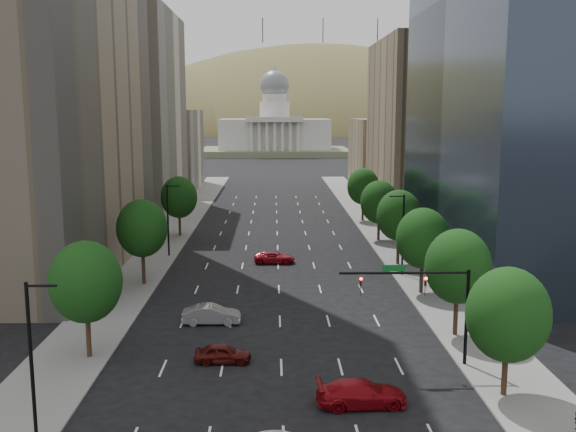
{
  "coord_description": "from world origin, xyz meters",
  "views": [
    {
      "loc": [
        -0.49,
        -12.84,
        17.88
      ],
      "look_at": [
        0.86,
        47.1,
        8.0
      ],
      "focal_mm": 40.0,
      "sensor_mm": 36.0,
      "label": 1
    }
  ],
  "objects": [
    {
      "name": "capitol",
      "position": [
        0.0,
        249.71,
        8.58
      ],
      "size": [
        60.0,
        40.0,
        35.2
      ],
      "color": "#596647",
      "rests_on": "ground"
    },
    {
      "name": "sidewalk_left",
      "position": [
        -15.5,
        60.0,
        0.07
      ],
      "size": [
        6.0,
        200.0,
        0.15
      ],
      "primitive_type": "cube",
      "color": "slate",
      "rests_on": "ground"
    },
    {
      "name": "car_red_near",
      "position": [
        4.84,
        23.95,
        0.81
      ],
      "size": [
        5.7,
        2.62,
        1.61
      ],
      "primitive_type": "imported",
      "rotation": [
        0.0,
        0.0,
        1.64
      ],
      "color": "maroon",
      "rests_on": "ground"
    },
    {
      "name": "traffic_signal",
      "position": [
        10.53,
        30.0,
        5.17
      ],
      "size": [
        9.12,
        0.4,
        7.38
      ],
      "color": "black",
      "rests_on": "ground"
    },
    {
      "name": "tree_left_1",
      "position": [
        -14.0,
        52.0,
        5.96
      ],
      "size": [
        5.2,
        5.2,
        8.97
      ],
      "color": "#382316",
      "rests_on": "ground"
    },
    {
      "name": "tree_right_2",
      "position": [
        14.0,
        48.0,
        5.6
      ],
      "size": [
        5.2,
        5.2,
        8.61
      ],
      "color": "#382316",
      "rests_on": "ground"
    },
    {
      "name": "tree_left_2",
      "position": [
        -14.0,
        78.0,
        5.68
      ],
      "size": [
        5.2,
        5.2,
        8.68
      ],
      "color": "#382316",
      "rests_on": "ground"
    },
    {
      "name": "parking_tan_right",
      "position": [
        25.0,
        100.0,
        15.0
      ],
      "size": [
        14.0,
        30.0,
        30.0
      ],
      "primitive_type": "cube",
      "color": "#8C7759",
      "rests_on": "ground"
    },
    {
      "name": "streetlight_rn",
      "position": [
        13.44,
        55.0,
        4.84
      ],
      "size": [
        1.7,
        0.2,
        9.0
      ],
      "color": "black",
      "rests_on": "ground"
    },
    {
      "name": "sidewalk_right",
      "position": [
        15.5,
        60.0,
        0.07
      ],
      "size": [
        6.0,
        200.0,
        0.15
      ],
      "primitive_type": "cube",
      "color": "slate",
      "rests_on": "ground"
    },
    {
      "name": "tree_right_4",
      "position": [
        14.0,
        74.0,
        5.46
      ],
      "size": [
        5.2,
        5.2,
        8.46
      ],
      "color": "#382316",
      "rests_on": "ground"
    },
    {
      "name": "streetlight_ln",
      "position": [
        -13.44,
        65.0,
        4.84
      ],
      "size": [
        1.7,
        0.2,
        9.0
      ],
      "color": "black",
      "rests_on": "ground"
    },
    {
      "name": "tree_right_0",
      "position": [
        14.0,
        25.0,
        5.39
      ],
      "size": [
        5.2,
        5.2,
        8.39
      ],
      "color": "#382316",
      "rests_on": "ground"
    },
    {
      "name": "filler_left",
      "position": [
        -25.0,
        136.0,
        9.0
      ],
      "size": [
        14.0,
        26.0,
        18.0
      ],
      "primitive_type": "cube",
      "color": "beige",
      "rests_on": "ground"
    },
    {
      "name": "midrise_cream_left",
      "position": [
        -25.0,
        103.0,
        17.5
      ],
      "size": [
        14.0,
        30.0,
        35.0
      ],
      "primitive_type": "cube",
      "color": "beige",
      "rests_on": "ground"
    },
    {
      "name": "car_red_far",
      "position": [
        -0.44,
        61.36,
        0.67
      ],
      "size": [
        4.83,
        2.25,
        1.34
      ],
      "primitive_type": "imported",
      "rotation": [
        0.0,
        0.0,
        1.56
      ],
      "color": "maroon",
      "rests_on": "ground"
    },
    {
      "name": "tree_right_3",
      "position": [
        14.0,
        60.0,
        5.89
      ],
      "size": [
        5.2,
        5.2,
        8.89
      ],
      "color": "#382316",
      "rests_on": "ground"
    },
    {
      "name": "filler_right",
      "position": [
        25.0,
        133.0,
        8.0
      ],
      "size": [
        14.0,
        26.0,
        16.0
      ],
      "primitive_type": "cube",
      "color": "#8C7759",
      "rests_on": "ground"
    },
    {
      "name": "streetlight_ls",
      "position": [
        -13.44,
        20.0,
        4.84
      ],
      "size": [
        1.7,
        0.2,
        9.0
      ],
      "color": "black",
      "rests_on": "ground"
    },
    {
      "name": "tree_right_1",
      "position": [
        14.0,
        36.0,
        5.75
      ],
      "size": [
        5.2,
        5.2,
        8.75
      ],
      "color": "#382316",
      "rests_on": "ground"
    },
    {
      "name": "car_silver",
      "position": [
        -5.8,
        39.51,
        0.81
      ],
      "size": [
        4.95,
        1.77,
        1.63
      ],
      "primitive_type": "imported",
      "rotation": [
        0.0,
        0.0,
        1.58
      ],
      "color": "gray",
      "rests_on": "ground"
    },
    {
      "name": "tree_left_0",
      "position": [
        -14.0,
        32.0,
        5.75
      ],
      "size": [
        5.2,
        5.2,
        8.75
      ],
      "color": "#382316",
      "rests_on": "ground"
    },
    {
      "name": "tree_right_5",
      "position": [
        14.0,
        90.0,
        5.75
      ],
      "size": [
        5.2,
        5.2,
        8.75
      ],
      "color": "#382316",
      "rests_on": "ground"
    },
    {
      "name": "foothills",
      "position": [
        34.67,
        599.39,
        -37.78
      ],
      "size": [
        720.0,
        413.0,
        263.0
      ],
      "color": "olive",
      "rests_on": "ground"
    },
    {
      "name": "car_maroon",
      "position": [
        -4.18,
        30.95,
        0.69
      ],
      "size": [
        4.09,
        1.7,
        1.38
      ],
      "primitive_type": "imported",
      "rotation": [
        0.0,
        0.0,
        1.55
      ],
      "color": "#470E0B",
      "rests_on": "ground"
    }
  ]
}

